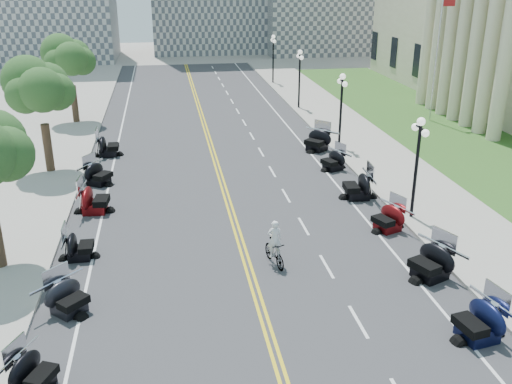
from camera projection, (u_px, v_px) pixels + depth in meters
name	position (u px, v px, depth m)	size (l,w,h in m)	color
ground	(250.00, 273.00, 23.00)	(160.00, 160.00, 0.00)	gray
road	(223.00, 186.00, 32.19)	(16.00, 90.00, 0.01)	#333335
centerline_yellow_a	(221.00, 186.00, 32.17)	(0.12, 90.00, 0.00)	yellow
centerline_yellow_b	(225.00, 186.00, 32.21)	(0.12, 90.00, 0.00)	yellow
edge_line_north	(333.00, 180.00, 33.15)	(0.12, 90.00, 0.00)	white
edge_line_south	(107.00, 193.00, 31.23)	(0.12, 90.00, 0.00)	white
lane_dash_5	(358.00, 321.00, 19.80)	(0.12, 2.00, 0.00)	white
lane_dash_6	(327.00, 266.00, 23.47)	(0.12, 2.00, 0.00)	white
lane_dash_7	(304.00, 226.00, 27.15)	(0.12, 2.00, 0.00)	white
lane_dash_8	(286.00, 196.00, 30.83)	(0.12, 2.00, 0.00)	white
lane_dash_9	(272.00, 171.00, 34.50)	(0.12, 2.00, 0.00)	white
lane_dash_10	(261.00, 152.00, 38.18)	(0.12, 2.00, 0.00)	white
lane_dash_11	(252.00, 136.00, 41.86)	(0.12, 2.00, 0.00)	white
lane_dash_12	(244.00, 123.00, 45.54)	(0.12, 2.00, 0.00)	white
lane_dash_13	(238.00, 111.00, 49.21)	(0.12, 2.00, 0.00)	white
lane_dash_14	(232.00, 101.00, 52.89)	(0.12, 2.00, 0.00)	white
lane_dash_15	(227.00, 93.00, 56.57)	(0.12, 2.00, 0.00)	white
lane_dash_16	(223.00, 85.00, 60.24)	(0.12, 2.00, 0.00)	white
lane_dash_17	(219.00, 79.00, 63.92)	(0.12, 2.00, 0.00)	white
lane_dash_18	(216.00, 73.00, 67.60)	(0.12, 2.00, 0.00)	white
lane_dash_19	(213.00, 67.00, 71.27)	(0.12, 2.00, 0.00)	white
sidewalk_north	(400.00, 175.00, 33.74)	(5.00, 90.00, 0.15)	#9E9991
sidewalk_south	(29.00, 196.00, 30.59)	(5.00, 90.00, 0.15)	#9E9991
lawn	(447.00, 134.00, 42.15)	(9.00, 60.00, 0.10)	#356023
street_lamp_2	(416.00, 169.00, 27.02)	(0.50, 1.20, 4.90)	black
street_lamp_3	(341.00, 111.00, 38.05)	(0.50, 1.20, 4.90)	black
street_lamp_4	(299.00, 79.00, 49.08)	(0.50, 1.20, 4.90)	black
street_lamp_5	(273.00, 59.00, 60.11)	(0.50, 1.20, 4.90)	black
flagpole	(436.00, 58.00, 44.10)	(1.10, 0.20, 10.00)	silver
tree_3	(40.00, 94.00, 32.64)	(4.80, 4.80, 9.20)	#235619
tree_4	(70.00, 63.00, 43.67)	(4.80, 4.80, 9.20)	#235619
motorcycle_n_4	(479.00, 319.00, 18.64)	(2.12, 2.12, 1.49)	black
motorcycle_n_5	(431.00, 260.00, 22.37)	(2.19, 2.19, 1.53)	black
motorcycle_n_6	(388.00, 217.00, 26.53)	(1.93, 1.93, 1.35)	#590A0C
motorcycle_n_7	(358.00, 185.00, 30.25)	(2.21, 2.21, 1.54)	black
motorcycle_n_8	(333.00, 159.00, 34.61)	(1.88, 1.88, 1.32)	black
motorcycle_n_9	(317.00, 139.00, 38.28)	(2.24, 2.24, 1.57)	black
motorcycle_s_4	(33.00, 371.00, 16.43)	(1.78, 1.78, 1.25)	black
motorcycle_s_5	(68.00, 296.00, 20.11)	(1.91, 1.91, 1.34)	black
motorcycle_s_6	(79.00, 245.00, 23.93)	(1.83, 1.83, 1.28)	black
motorcycle_s_7	(94.00, 198.00, 28.48)	(2.17, 2.17, 1.52)	#590A0C
motorcycle_s_8	(98.00, 173.00, 32.22)	(1.99, 1.99, 1.39)	black
motorcycle_s_9	(108.00, 145.00, 37.17)	(2.16, 2.16, 1.51)	black
bicycle	(274.00, 253.00, 23.44)	(0.52, 1.83, 1.10)	#A51414
cyclist_rider	(275.00, 222.00, 22.94)	(0.60, 0.39, 1.64)	silver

